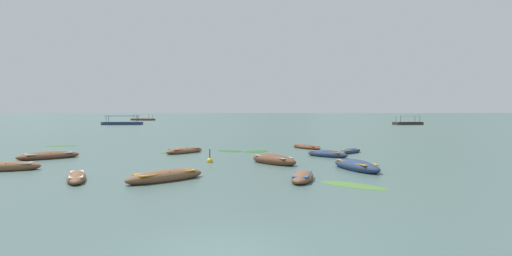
# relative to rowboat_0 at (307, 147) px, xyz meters

# --- Properties ---
(ground_plane) EXTENTS (6000.00, 6000.00, 0.00)m
(ground_plane) POSITION_rel_rowboat_0_xyz_m (-4.59, 1471.49, -0.15)
(ground_plane) COLOR #425B56
(mountain_1) EXTENTS (623.90, 623.90, 213.93)m
(mountain_1) POSITION_rel_rowboat_0_xyz_m (-1060.70, 2070.40, 106.82)
(mountain_1) COLOR slate
(mountain_1) RESTS_ON ground
(mountain_2) EXTENTS (1555.49, 1555.49, 529.03)m
(mountain_2) POSITION_rel_rowboat_0_xyz_m (-20.81, 2355.94, 264.37)
(mountain_2) COLOR #4C5B56
(mountain_2) RESTS_ON ground
(mountain_3) EXTENTS (1456.83, 1456.83, 602.45)m
(mountain_3) POSITION_rel_rowboat_0_xyz_m (722.14, 2057.46, 301.08)
(mountain_3) COLOR #56665B
(mountain_3) RESTS_ON ground
(rowboat_0) EXTENTS (2.91, 3.63, 0.46)m
(rowboat_0) POSITION_rel_rowboat_0_xyz_m (0.00, 0.00, 0.00)
(rowboat_0) COLOR brown
(rowboat_0) RESTS_ON ground
(rowboat_1) EXTENTS (4.08, 4.06, 0.65)m
(rowboat_1) POSITION_rel_rowboat_0_xyz_m (-19.47, -8.77, 0.06)
(rowboat_1) COLOR brown
(rowboat_1) RESTS_ON ground
(rowboat_2) EXTENTS (3.87, 3.95, 0.69)m
(rowboat_2) POSITION_rel_rowboat_0_xyz_m (-8.65, -18.12, 0.07)
(rowboat_2) COLOR brown
(rowboat_2) RESTS_ON ground
(rowboat_3) EXTENTS (2.74, 4.59, 0.75)m
(rowboat_3) POSITION_rel_rowboat_0_xyz_m (1.60, -13.97, 0.09)
(rowboat_3) COLOR navy
(rowboat_3) RESTS_ON ground
(rowboat_4) EXTENTS (2.25, 3.69, 0.52)m
(rowboat_4) POSITION_rel_rowboat_0_xyz_m (-13.07, -18.18, 0.02)
(rowboat_4) COLOR brown
(rowboat_4) RESTS_ON ground
(rowboat_5) EXTENTS (2.60, 2.89, 0.47)m
(rowboat_5) POSITION_rel_rowboat_0_xyz_m (3.21, -4.07, 0.00)
(rowboat_5) COLOR navy
(rowboat_5) RESTS_ON ground
(rowboat_6) EXTENTS (3.38, 3.16, 0.63)m
(rowboat_6) POSITION_rel_rowboat_0_xyz_m (0.91, -6.89, 0.05)
(rowboat_6) COLOR navy
(rowboat_6) RESTS_ON ground
(rowboat_7) EXTENTS (3.19, 3.69, 0.58)m
(rowboat_7) POSITION_rel_rowboat_0_xyz_m (-10.45, -4.39, 0.04)
(rowboat_7) COLOR brown
(rowboat_7) RESTS_ON ground
(rowboat_8) EXTENTS (3.67, 2.41, 0.68)m
(rowboat_8) POSITION_rel_rowboat_0_xyz_m (-18.64, -14.87, 0.07)
(rowboat_8) COLOR brown
(rowboat_8) RESTS_ON ground
(rowboat_9) EXTENTS (1.66, 3.45, 0.56)m
(rowboat_9) POSITION_rel_rowboat_0_xyz_m (-1.88, -17.85, 0.03)
(rowboat_9) COLOR brown
(rowboat_9) RESTS_ON ground
(rowboat_10) EXTENTS (3.58, 3.83, 0.77)m
(rowboat_10) POSITION_rel_rowboat_0_xyz_m (-3.20, -11.23, 0.09)
(rowboat_10) COLOR brown
(rowboat_10) RESTS_ON ground
(ferry_0) EXTENTS (9.63, 5.91, 2.54)m
(ferry_0) POSITION_rel_rowboat_0_xyz_m (-51.79, 121.46, 0.30)
(ferry_0) COLOR brown
(ferry_0) RESTS_ON ground
(ferry_1) EXTENTS (7.94, 4.72, 2.54)m
(ferry_1) POSITION_rel_rowboat_0_xyz_m (32.84, 70.91, 0.30)
(ferry_1) COLOR #2D2826
(ferry_1) RESTS_ON ground
(ferry_2) EXTENTS (10.30, 4.44, 2.54)m
(ferry_2) POSITION_rel_rowboat_0_xyz_m (-41.27, 68.69, 0.30)
(ferry_2) COLOR navy
(ferry_2) RESTS_ON ground
(mooring_buoy) EXTENTS (0.42, 0.42, 1.02)m
(mooring_buoy) POSITION_rel_rowboat_0_xyz_m (-7.48, -10.66, -0.05)
(mooring_buoy) COLOR yellow
(mooring_buoy) RESTS_ON ground
(weed_patch_0) EXTENTS (3.00, 2.55, 0.14)m
(weed_patch_0) POSITION_rel_rowboat_0_xyz_m (-6.83, -2.70, -0.15)
(weed_patch_0) COLOR #2D5628
(weed_patch_0) RESTS_ON ground
(weed_patch_1) EXTENTS (3.07, 3.17, 0.14)m
(weed_patch_1) POSITION_rel_rowboat_0_xyz_m (-4.63, -2.95, -0.15)
(weed_patch_1) COLOR #2D5628
(weed_patch_1) RESTS_ON ground
(weed_patch_2) EXTENTS (1.70, 1.26, 0.14)m
(weed_patch_2) POSITION_rel_rowboat_0_xyz_m (-11.62, -4.54, -0.15)
(weed_patch_2) COLOR #38662D
(weed_patch_2) RESTS_ON ground
(weed_patch_3) EXTENTS (3.42, 3.29, 0.14)m
(weed_patch_3) POSITION_rel_rowboat_0_xyz_m (0.32, -19.24, -0.15)
(weed_patch_3) COLOR #477033
(weed_patch_3) RESTS_ON ground
(weed_patch_4) EXTENTS (2.54, 2.22, 0.14)m
(weed_patch_4) POSITION_rel_rowboat_0_xyz_m (0.92, -4.75, -0.15)
(weed_patch_4) COLOR #2D5628
(weed_patch_4) RESTS_ON ground
(weed_patch_5) EXTENTS (3.78, 2.34, 0.14)m
(weed_patch_5) POSITION_rel_rowboat_0_xyz_m (-24.12, 2.46, -0.15)
(weed_patch_5) COLOR #38662D
(weed_patch_5) RESTS_ON ground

